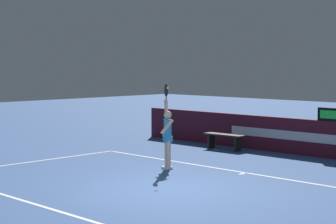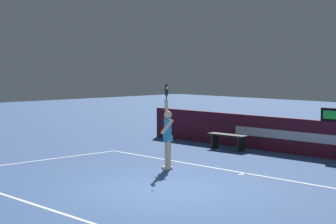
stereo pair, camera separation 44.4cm
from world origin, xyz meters
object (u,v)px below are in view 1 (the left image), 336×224
tennis_ball (168,88)px  courtside_bench_near (224,138)px  speed_display (330,114)px  tennis_player (167,134)px

tennis_ball → courtside_bench_near: 4.86m
speed_display → courtside_bench_near: (-3.41, -0.81, -0.94)m
speed_display → courtside_bench_near: size_ratio=0.54×
speed_display → tennis_ball: size_ratio=12.29×
speed_display → tennis_ball: bearing=-110.0°
tennis_player → speed_display: bearing=65.1°
speed_display → tennis_player: size_ratio=0.34×
tennis_player → courtside_bench_near: 4.11m
courtside_bench_near → tennis_player: bearing=-72.5°
courtside_bench_near → speed_display: bearing=13.4°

